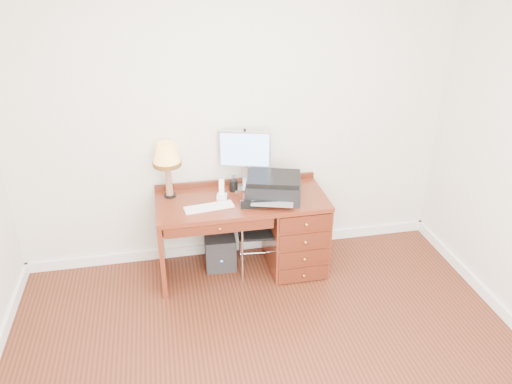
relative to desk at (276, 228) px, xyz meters
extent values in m
plane|color=#3D180D|center=(-0.32, -1.40, -0.41)|extent=(4.00, 4.00, 0.00)
plane|color=silver|center=(-0.32, 0.35, 0.94)|extent=(4.00, 0.00, 4.00)
cube|color=white|center=(-0.32, 0.33, -0.36)|extent=(4.00, 0.03, 0.10)
cube|color=maroon|center=(-0.32, -0.01, 0.32)|extent=(1.50, 0.65, 0.04)
cube|color=maroon|center=(0.18, -0.01, -0.06)|extent=(0.50, 0.61, 0.71)
cube|color=maroon|center=(-1.05, -0.01, -0.06)|extent=(0.04, 0.61, 0.71)
cube|color=#531E10|center=(-0.56, 0.29, 0.05)|extent=(0.96, 0.03, 0.39)
cube|color=#531E10|center=(-0.56, -0.31, 0.25)|extent=(0.91, 0.03, 0.09)
sphere|color=#BF8C3F|center=(0.18, -0.34, -0.06)|extent=(0.03, 0.03, 0.03)
cube|color=silver|center=(-0.26, 0.20, 0.34)|extent=(0.24, 0.20, 0.01)
cube|color=silver|center=(-0.26, 0.25, 0.44)|extent=(0.05, 0.04, 0.17)
cube|color=silver|center=(-0.26, 0.23, 0.71)|extent=(0.46, 0.17, 0.34)
cube|color=#4C8CF2|center=(-0.26, 0.21, 0.71)|extent=(0.42, 0.13, 0.30)
cube|color=white|center=(-0.62, -0.12, 0.35)|extent=(0.43, 0.17, 0.02)
cylinder|color=black|center=(-0.18, -0.04, 0.34)|extent=(0.24, 0.24, 0.01)
ellipsoid|color=white|center=(-0.18, -0.04, 0.36)|extent=(0.11, 0.07, 0.04)
cube|color=black|center=(-0.04, -0.04, 0.42)|extent=(0.55, 0.48, 0.17)
cube|color=black|center=(-0.04, -0.04, 0.53)|extent=(0.53, 0.46, 0.04)
cylinder|color=black|center=(-0.94, 0.17, 0.35)|extent=(0.10, 0.10, 0.02)
cone|color=#976547|center=(-0.94, 0.17, 0.51)|extent=(0.07, 0.07, 0.30)
cone|color=#F2B24C|center=(-0.94, 0.17, 0.75)|extent=(0.24, 0.24, 0.19)
cylinder|color=#593814|center=(-0.94, 0.17, 0.66)|extent=(0.25, 0.25, 0.04)
cube|color=white|center=(-0.49, 0.03, 0.36)|extent=(0.10, 0.10, 0.04)
cube|color=white|center=(-0.49, 0.03, 0.45)|extent=(0.06, 0.07, 0.15)
cylinder|color=black|center=(-0.37, 0.17, 0.39)|extent=(0.08, 0.08, 0.10)
cube|color=black|center=(-0.17, -0.02, 0.02)|extent=(0.42, 0.42, 0.02)
cube|color=black|center=(-0.17, -0.20, 0.29)|extent=(0.35, 0.06, 0.23)
cylinder|color=silver|center=(-0.33, 0.14, -0.20)|extent=(0.02, 0.02, 0.43)
cylinder|color=silver|center=(-0.01, 0.14, -0.20)|extent=(0.02, 0.02, 0.43)
cylinder|color=silver|center=(-0.33, -0.18, -0.20)|extent=(0.02, 0.02, 0.43)
cylinder|color=silver|center=(-0.01, -0.18, -0.20)|extent=(0.02, 0.02, 0.43)
cylinder|color=silver|center=(-0.33, -0.20, 0.21)|extent=(0.02, 0.02, 0.38)
cylinder|color=silver|center=(-0.01, -0.20, 0.21)|extent=(0.02, 0.02, 0.38)
cube|color=black|center=(-0.52, 0.10, -0.25)|extent=(0.29, 0.29, 0.33)
camera|label=1|loc=(-0.96, -3.84, 2.38)|focal=35.00mm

